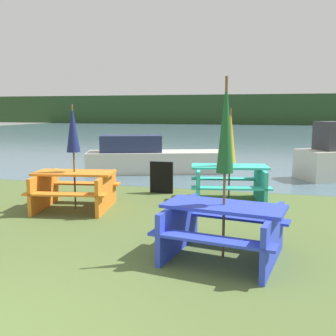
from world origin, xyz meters
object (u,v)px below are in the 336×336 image
umbrella_darkgreen (226,127)px  picnic_table_teal (229,180)px  umbrella_gold (230,136)px  signboard (162,177)px  boat (151,158)px  picnic_table_orange (75,187)px  umbrella_navy (73,129)px  picnic_table_blue (224,226)px

umbrella_darkgreen → picnic_table_teal: bearing=94.5°
umbrella_gold → signboard: 2.00m
umbrella_darkgreen → boat: size_ratio=0.53×
picnic_table_orange → signboard: signboard is taller
umbrella_darkgreen → signboard: 4.44m
umbrella_navy → picnic_table_orange: bearing=0.0°
umbrella_navy → boat: 4.95m
picnic_table_orange → umbrella_darkgreen: 3.92m
picnic_table_blue → signboard: bearing=116.7°
picnic_table_teal → umbrella_gold: umbrella_gold is taller
picnic_table_orange → umbrella_navy: size_ratio=0.84×
picnic_table_blue → umbrella_navy: size_ratio=0.86×
boat → picnic_table_teal: bearing=-69.4°
umbrella_gold → picnic_table_teal: bearing=-90.0°
picnic_table_teal → umbrella_navy: umbrella_navy is taller
picnic_table_blue → umbrella_gold: (-0.26, 3.27, 0.98)m
signboard → boat: bearing=111.4°
signboard → picnic_table_orange: bearing=-124.2°
umbrella_darkgreen → signboard: bearing=116.7°
picnic_table_teal → signboard: bearing=163.1°
boat → signboard: boat is taller
picnic_table_teal → signboard: (-1.64, 0.50, -0.09)m
boat → umbrella_navy: bearing=-109.9°
picnic_table_orange → signboard: bearing=55.8°
boat → umbrella_darkgreen: bearing=-84.0°
picnic_table_orange → boat: boat is taller
signboard → umbrella_gold: bearing=-16.9°
picnic_table_blue → umbrella_navy: umbrella_navy is taller
picnic_table_orange → umbrella_gold: (2.91, 1.38, 0.97)m
picnic_table_orange → umbrella_navy: umbrella_navy is taller
umbrella_gold → boat: size_ratio=0.45×
boat → signboard: 3.16m
umbrella_gold → boat: bearing=129.1°
picnic_table_blue → umbrella_gold: size_ratio=0.89×
umbrella_gold → signboard: umbrella_gold is taller
picnic_table_orange → picnic_table_teal: (2.91, 1.38, 0.02)m
umbrella_navy → signboard: size_ratio=2.76×
picnic_table_blue → umbrella_darkgreen: size_ratio=0.75×
umbrella_gold → umbrella_navy: bearing=-154.7°
boat → signboard: (1.15, -2.94, -0.07)m
picnic_table_blue → umbrella_darkgreen: (0.00, 0.00, 1.31)m
umbrella_darkgreen → umbrella_gold: bearing=94.5°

